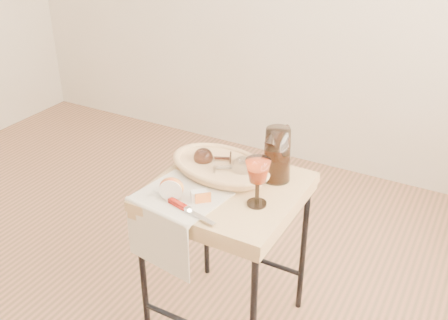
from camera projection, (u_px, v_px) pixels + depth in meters
The scene contains 11 objects.
floor at pixel (75, 313), 2.27m from camera, with size 3.60×3.60×0.00m, color brown.
side_table at pixel (226, 259), 2.06m from camera, with size 0.53×0.53×0.67m, color brown, non-canonical shape.
tea_towel at pixel (181, 196), 1.84m from camera, with size 0.29×0.26×0.01m, color beige.
bread_basket at pixel (220, 168), 1.98m from camera, with size 0.37×0.25×0.05m, color tan, non-canonical shape.
goblet_lying_a at pixel (215, 158), 1.99m from camera, with size 0.12×0.08×0.08m, color #482C22, non-canonical shape.
goblet_lying_b at pixel (230, 167), 1.93m from camera, with size 0.13×0.08×0.08m, color white, non-canonical shape.
pitcher at pixel (277, 154), 1.91m from camera, with size 0.15×0.23×0.25m, color black, non-canonical shape.
wine_goblet at pixel (257, 182), 1.76m from camera, with size 0.09×0.09×0.18m, color white, non-canonical shape.
apple_half at pixel (172, 188), 1.81m from camera, with size 0.09×0.05×0.08m, color red.
apple_wedge at pixel (199, 196), 1.80m from camera, with size 0.06×0.03×0.04m, color silver.
table_knife at pixel (189, 210), 1.74m from camera, with size 0.21×0.02×0.02m, color silver, non-canonical shape.
Camera 1 is at (1.38, -1.16, 1.66)m, focal length 41.93 mm.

